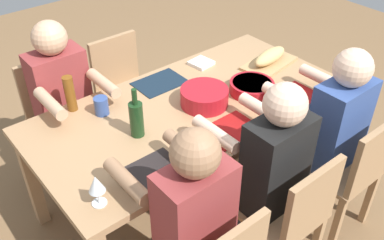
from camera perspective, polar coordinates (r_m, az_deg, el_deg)
ground_plane at (r=3.06m, az=0.00°, el=-9.55°), size 8.00×8.00×0.00m
dining_table at (r=2.62m, az=0.00°, el=0.60°), size 1.93×0.98×0.74m
diner_far_right at (r=1.99m, az=-0.39°, el=-12.51°), size 0.41×0.53×1.20m
chair_near_center at (r=3.28m, az=-9.03°, el=4.40°), size 0.40×0.40×0.85m
chair_far_left at (r=2.68m, az=20.32°, el=-6.18°), size 0.40×0.40×0.85m
diner_far_left at (r=2.61m, az=18.02°, el=-0.68°), size 0.41×0.53×1.20m
chair_far_center at (r=2.33m, az=13.01°, el=-12.06°), size 0.40×0.40×0.85m
diner_far_center at (r=2.26m, az=10.18°, el=-5.86°), size 0.41×0.53×1.20m
chair_near_right at (r=3.10m, az=-17.34°, el=0.96°), size 0.40×0.40×0.85m
diner_near_right at (r=2.84m, az=-16.55°, el=2.85°), size 0.41×0.53×1.20m
serving_bowl_salad at (r=2.55m, az=1.65°, el=3.22°), size 0.29×0.29×0.11m
serving_bowl_fruit at (r=2.70m, az=7.93°, el=4.41°), size 0.28×0.28×0.07m
cutting_board at (r=3.04m, az=10.18°, el=7.39°), size 0.43×0.28×0.02m
bread_loaf at (r=3.02m, az=10.29°, el=8.31°), size 0.33×0.16×0.09m
wine_bottle at (r=2.30m, az=-7.38°, el=0.22°), size 0.08×0.08×0.29m
beer_bottle at (r=2.58m, az=-15.88°, el=3.38°), size 0.06×0.06×0.22m
wine_glass at (r=1.94m, az=-12.58°, el=-8.41°), size 0.08×0.08×0.17m
placemat_far_right at (r=2.12m, az=-5.51°, el=-6.96°), size 0.32×0.23×0.01m
placemat_near_center at (r=2.80m, az=-4.28°, el=4.96°), size 0.32×0.23×0.01m
placemat_far_left at (r=2.72m, az=13.18°, el=2.99°), size 0.32×0.23×0.01m
placemat_far_center at (r=2.38m, az=5.02°, el=-1.39°), size 0.32×0.23×0.01m
cup_near_right at (r=2.53m, az=-11.92°, el=1.84°), size 0.08×0.08×0.11m
napkin_stack at (r=3.00m, az=1.22°, el=7.57°), size 0.16×0.16×0.02m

